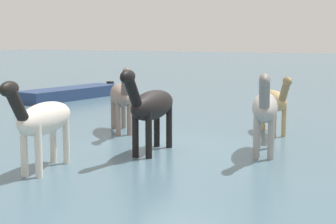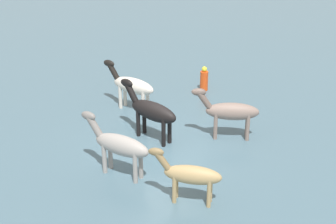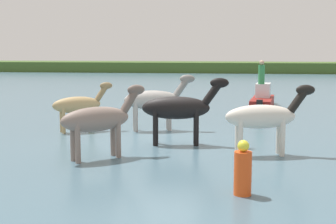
{
  "view_description": "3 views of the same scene",
  "coord_description": "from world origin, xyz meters",
  "px_view_note": "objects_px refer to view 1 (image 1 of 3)",
  "views": [
    {
      "loc": [
        11.06,
        5.61,
        2.73
      ],
      "look_at": [
        0.74,
        0.19,
        1.03
      ],
      "focal_mm": 54.13,
      "sensor_mm": 36.0,
      "label": 1
    },
    {
      "loc": [
        -11.71,
        10.99,
        9.04
      ],
      "look_at": [
        0.19,
        -0.61,
        1.16
      ],
      "focal_mm": 54.16,
      "sensor_mm": 36.0,
      "label": 2
    },
    {
      "loc": [
        2.11,
        -14.71,
        3.0
      ],
      "look_at": [
        0.32,
        0.08,
        0.97
      ],
      "focal_mm": 51.08,
      "sensor_mm": 36.0,
      "label": 3
    }
  ],
  "objects_px": {
    "horse_gray_outer": "(43,119)",
    "horse_chestnut_trailing": "(121,96)",
    "boat_motor_center": "(71,95)",
    "horse_lead": "(151,106)",
    "horse_rear_stallion": "(265,108)",
    "horse_pinto_flank": "(275,101)"
  },
  "relations": [
    {
      "from": "horse_rear_stallion",
      "to": "horse_chestnut_trailing",
      "type": "distance_m",
      "value": 4.63
    },
    {
      "from": "horse_lead",
      "to": "horse_gray_outer",
      "type": "relative_size",
      "value": 1.05
    },
    {
      "from": "horse_rear_stallion",
      "to": "boat_motor_center",
      "type": "distance_m",
      "value": 13.08
    },
    {
      "from": "horse_rear_stallion",
      "to": "horse_gray_outer",
      "type": "height_order",
      "value": "horse_rear_stallion"
    },
    {
      "from": "horse_pinto_flank",
      "to": "boat_motor_center",
      "type": "distance_m",
      "value": 11.43
    },
    {
      "from": "horse_rear_stallion",
      "to": "horse_pinto_flank",
      "type": "height_order",
      "value": "horse_rear_stallion"
    },
    {
      "from": "horse_chestnut_trailing",
      "to": "boat_motor_center",
      "type": "distance_m",
      "value": 8.93
    },
    {
      "from": "boat_motor_center",
      "to": "horse_gray_outer",
      "type": "bearing_deg",
      "value": 43.23
    },
    {
      "from": "horse_chestnut_trailing",
      "to": "horse_pinto_flank",
      "type": "xyz_separation_m",
      "value": [
        -1.81,
        4.03,
        -0.12
      ]
    },
    {
      "from": "horse_chestnut_trailing",
      "to": "horse_gray_outer",
      "type": "distance_m",
      "value": 4.52
    },
    {
      "from": "horse_lead",
      "to": "horse_gray_outer",
      "type": "xyz_separation_m",
      "value": [
        2.47,
        -1.16,
        -0.06
      ]
    },
    {
      "from": "horse_lead",
      "to": "horse_rear_stallion",
      "type": "relative_size",
      "value": 1.04
    },
    {
      "from": "horse_lead",
      "to": "horse_rear_stallion",
      "type": "xyz_separation_m",
      "value": [
        -1.12,
        2.43,
        -0.03
      ]
    },
    {
      "from": "horse_rear_stallion",
      "to": "horse_gray_outer",
      "type": "relative_size",
      "value": 1.02
    },
    {
      "from": "boat_motor_center",
      "to": "horse_chestnut_trailing",
      "type": "bearing_deg",
      "value": 55.09
    },
    {
      "from": "horse_gray_outer",
      "to": "horse_chestnut_trailing",
      "type": "bearing_deg",
      "value": -179.92
    },
    {
      "from": "horse_chestnut_trailing",
      "to": "horse_gray_outer",
      "type": "height_order",
      "value": "horse_gray_outer"
    },
    {
      "from": "horse_rear_stallion",
      "to": "horse_gray_outer",
      "type": "distance_m",
      "value": 5.07
    },
    {
      "from": "horse_chestnut_trailing",
      "to": "boat_motor_center",
      "type": "height_order",
      "value": "horse_chestnut_trailing"
    },
    {
      "from": "horse_chestnut_trailing",
      "to": "boat_motor_center",
      "type": "bearing_deg",
      "value": -172.64
    },
    {
      "from": "horse_lead",
      "to": "horse_chestnut_trailing",
      "type": "xyz_separation_m",
      "value": [
        -1.96,
        -2.12,
        -0.06
      ]
    },
    {
      "from": "horse_gray_outer",
      "to": "boat_motor_center",
      "type": "xyz_separation_m",
      "value": [
        -10.38,
        -7.55,
        -0.9
      ]
    }
  ]
}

